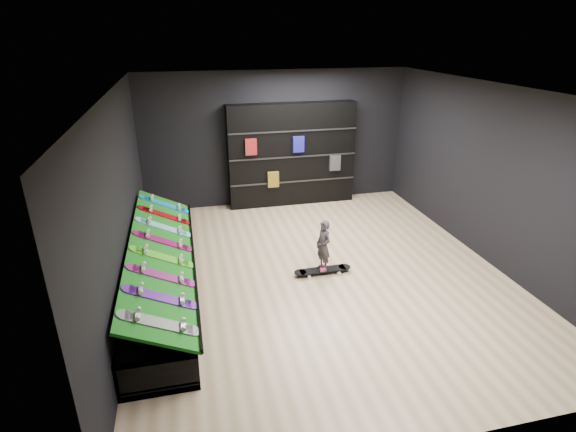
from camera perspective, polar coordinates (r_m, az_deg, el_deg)
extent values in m
cube|color=tan|center=(7.66, 4.02, -7.15)|extent=(6.00, 7.00, 0.01)
cube|color=white|center=(6.69, 4.74, 15.73)|extent=(6.00, 7.00, 0.01)
cube|color=black|center=(10.29, -1.54, 9.76)|extent=(6.00, 0.02, 3.00)
cube|color=black|center=(4.18, 19.13, -12.23)|extent=(6.00, 0.02, 3.00)
cube|color=black|center=(6.80, -20.56, 1.38)|extent=(0.02, 7.00, 3.00)
cube|color=black|center=(8.41, 24.32, 4.76)|extent=(0.02, 7.00, 3.00)
cube|color=#0D560F|center=(7.05, -15.67, -4.22)|extent=(0.92, 4.50, 0.46)
cube|color=black|center=(10.28, 0.49, 7.78)|extent=(2.89, 0.34, 2.31)
imported|color=black|center=(7.45, 4.48, -4.98)|extent=(0.19, 0.23, 0.52)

